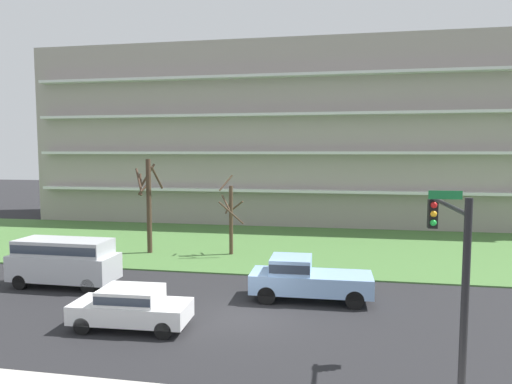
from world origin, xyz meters
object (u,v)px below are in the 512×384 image
pickup_blue_center_right (306,278)px  traffic_signal_mast (450,260)px  tree_far_left (148,201)px  tree_left (231,216)px  sedan_white_center_left (131,306)px  van_silver_near_left (64,259)px

pickup_blue_center_right → traffic_signal_mast: 9.18m
tree_far_left → pickup_blue_center_right: size_ratio=1.14×
tree_left → pickup_blue_center_right: 9.81m
tree_far_left → sedan_white_center_left: tree_far_left is taller
tree_left → van_silver_near_left: size_ratio=0.99×
van_silver_near_left → traffic_signal_mast: 18.10m
tree_far_left → van_silver_near_left: tree_far_left is taller
pickup_blue_center_right → tree_far_left: bearing=-36.0°
pickup_blue_center_right → traffic_signal_mast: size_ratio=0.97×
sedan_white_center_left → traffic_signal_mast: 11.40m
pickup_blue_center_right → traffic_signal_mast: (4.31, -7.61, 2.81)m
sedan_white_center_left → traffic_signal_mast: size_ratio=0.79×
sedan_white_center_left → tree_left: bearing=83.9°
tree_far_left → sedan_white_center_left: size_ratio=1.39×
pickup_blue_center_right → sedan_white_center_left: bearing=34.9°
sedan_white_center_left → traffic_signal_mast: (10.57, -3.11, 2.95)m
tree_far_left → tree_left: size_ratio=1.20×
tree_left → pickup_blue_center_right: tree_left is taller
tree_left → sedan_white_center_left: size_ratio=1.16×
van_silver_near_left → traffic_signal_mast: (16.25, -7.61, 2.43)m
tree_left → van_silver_near_left: 10.47m
sedan_white_center_left → tree_far_left: bearing=108.3°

